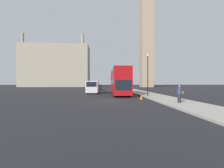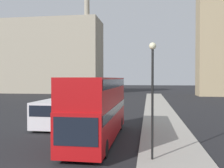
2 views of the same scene
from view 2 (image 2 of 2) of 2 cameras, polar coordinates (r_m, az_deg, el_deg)
building_block_distant at (r=78.17m, az=-15.18°, el=5.98°), size 33.93×11.72×26.17m
red_double_decker_bus at (r=17.32m, az=-3.22°, el=-4.92°), size 2.57×10.71×4.34m
white_van at (r=22.70m, az=-13.18°, el=-6.37°), size 2.15×5.78×2.37m
street_lamp at (r=12.84m, az=9.24°, el=0.18°), size 0.36×0.36×5.97m
parked_sedan at (r=36.09m, az=-3.91°, el=-4.43°), size 1.84×4.74×1.55m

